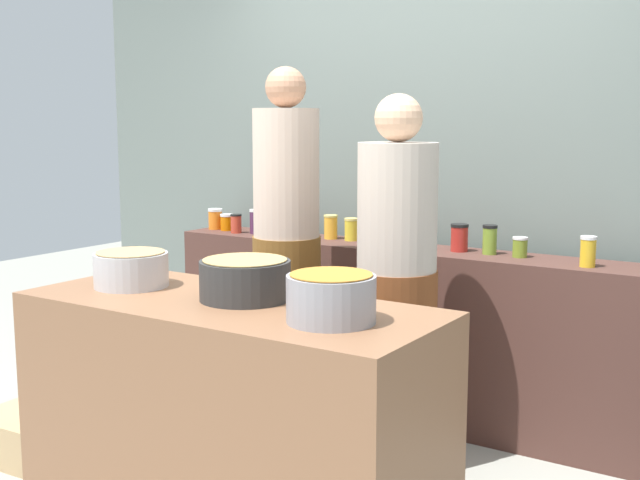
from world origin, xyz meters
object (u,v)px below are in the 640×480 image
preserve_jar_4 (273,227)px  preserve_jar_5 (300,224)px  preserve_jar_8 (384,234)px  preserve_jar_11 (490,239)px  preserve_jar_7 (351,229)px  cooking_pot_center (245,280)px  preserve_jar_6 (331,227)px  preserve_jar_12 (520,247)px  preserve_jar_2 (236,223)px  preserve_jar_9 (401,235)px  preserve_jar_1 (227,222)px  preserve_jar_13 (588,251)px  cooking_pot_right (331,298)px  preserve_jar_3 (255,221)px  cooking_pot_left (131,269)px  cook_in_cap (396,304)px  preserve_jar_10 (459,238)px  preserve_jar_0 (215,219)px  bread_crate (22,436)px  cook_with_tongs (287,271)px

preserve_jar_4 → preserve_jar_5: preserve_jar_5 is taller
preserve_jar_4 → preserve_jar_8: size_ratio=1.01×
preserve_jar_8 → preserve_jar_11: bearing=-2.8°
preserve_jar_7 → cooking_pot_center: (0.34, -1.38, -0.02)m
preserve_jar_8 → cooking_pot_center: (0.14, -1.39, -0.01)m
preserve_jar_6 → cooking_pot_center: bearing=-71.0°
preserve_jar_7 → preserve_jar_12: size_ratio=1.26×
preserve_jar_2 → preserve_jar_9: (1.05, 0.09, 0.00)m
preserve_jar_1 → preserve_jar_5: preserve_jar_5 is taller
preserve_jar_7 → preserve_jar_13: 1.33m
preserve_jar_5 → preserve_jar_12: (1.33, -0.03, -0.02)m
cooking_pot_right → preserve_jar_5: bearing=127.7°
preserve_jar_13 → preserve_jar_12: bearing=166.2°
preserve_jar_13 → cooking_pot_right: bearing=-110.2°
preserve_jar_3 → cooking_pot_left: (0.40, -1.38, -0.03)m
cooking_pot_left → cooking_pot_center: size_ratio=0.87×
preserve_jar_3 → cooking_pot_left: preserve_jar_3 is taller
preserve_jar_1 → cooking_pot_left: cooking_pot_left is taller
cooking_pot_center → cook_in_cap: bearing=68.0°
cooking_pot_center → preserve_jar_10: bearing=77.1°
preserve_jar_5 → preserve_jar_10: size_ratio=0.96×
preserve_jar_1 → preserve_jar_0: bearing=179.2°
preserve_jar_5 → preserve_jar_11: 1.17m
preserve_jar_11 → preserve_jar_7: bearing=178.5°
preserve_jar_6 → cook_in_cap: (0.76, -0.66, -0.22)m
preserve_jar_4 → preserve_jar_8: preserve_jar_4 is taller
preserve_jar_0 → preserve_jar_7: (0.95, 0.05, -0.00)m
preserve_jar_1 → preserve_jar_3: 0.23m
preserve_jar_0 → preserve_jar_1: 0.10m
preserve_jar_5 → preserve_jar_2: bearing=-162.9°
preserve_jar_5 → cooking_pot_center: preserve_jar_5 is taller
preserve_jar_4 → preserve_jar_0: bearing=172.6°
cook_in_cap → preserve_jar_10: bearing=88.0°
bread_crate → preserve_jar_6: bearing=63.6°
preserve_jar_0 → preserve_jar_8: (1.15, 0.06, -0.01)m
preserve_jar_2 → cooking_pot_right: bearing=-42.0°
preserve_jar_6 → bread_crate: size_ratio=0.34×
preserve_jar_2 → preserve_jar_0: bearing=163.6°
preserve_jar_5 → preserve_jar_13: bearing=-4.0°
preserve_jar_2 → preserve_jar_11: size_ratio=0.76×
cook_with_tongs → preserve_jar_4: bearing=132.0°
cook_in_cap → cooking_pot_right: bearing=-77.8°
preserve_jar_7 → preserve_jar_2: bearing=-171.4°
preserve_jar_13 → preserve_jar_4: bearing=180.0°
preserve_jar_5 → cook_in_cap: bearing=-34.4°
preserve_jar_6 → preserve_jar_13: 1.46m
preserve_jar_11 → cook_in_cap: cook_in_cap is taller
preserve_jar_6 → cooking_pot_center: size_ratio=0.38×
bread_crate → preserve_jar_5: bearing=70.7°
preserve_jar_9 → preserve_jar_10: bearing=-0.1°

